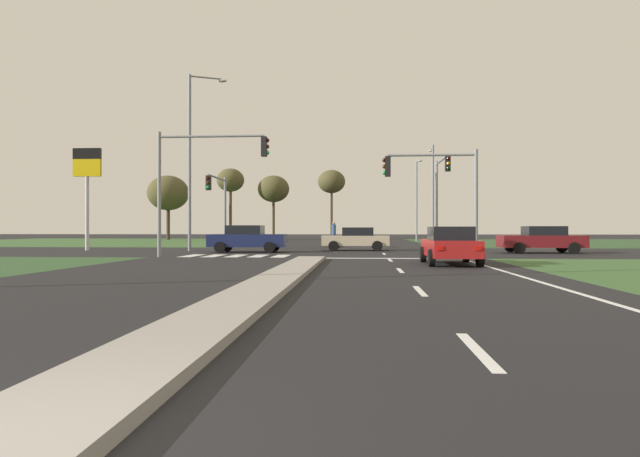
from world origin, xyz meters
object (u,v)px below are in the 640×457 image
traffic_signal_near_left (198,170)px  street_lamp_second (192,154)px  pedestrian_at_median (334,230)px  car_red_third (450,245)px  treeline_second (230,181)px  car_beige_fourth (356,239)px  fuel_price_totem (87,176)px  car_navy_near (247,238)px  treeline_third (274,189)px  treeline_fourth (332,182)px  street_lamp_third (433,188)px  treeline_near (168,193)px  street_lamp_fourth (417,196)px  traffic_signal_near_right (440,183)px  traffic_signal_far_right (440,186)px  traffic_signal_far_left (219,197)px  car_maroon_second (542,239)px

traffic_signal_near_left → street_lamp_second: street_lamp_second is taller
street_lamp_second → pedestrian_at_median: (8.28, 10.18, -4.78)m
car_red_third → treeline_second: 50.41m
car_beige_fourth → fuel_price_totem: bearing=93.2°
car_navy_near → treeline_third: size_ratio=0.56×
treeline_fourth → street_lamp_second: bearing=-102.5°
car_navy_near → car_red_third: 14.48m
car_navy_near → street_lamp_third: street_lamp_third is taller
car_beige_fourth → treeline_near: size_ratio=0.53×
pedestrian_at_median → fuel_price_totem: size_ratio=0.28×
traffic_signal_near_left → fuel_price_totem: (-9.54, 7.75, 0.53)m
car_navy_near → treeline_second: 37.44m
car_beige_fourth → treeline_third: bearing=17.4°
street_lamp_fourth → fuel_price_totem: (-23.53, -25.98, -0.10)m
car_red_third → treeline_third: bearing=106.9°
car_red_third → treeline_second: bearing=113.1°
car_beige_fourth → traffic_signal_near_right: traffic_signal_near_right is taller
car_beige_fourth → treeline_third: treeline_third is taller
traffic_signal_near_right → traffic_signal_near_left: bearing=180.0°
traffic_signal_near_right → treeline_second: 46.15m
treeline_near → treeline_third: bearing=8.4°
street_lamp_third → traffic_signal_far_right: bearing=-94.4°
treeline_second → treeline_fourth: 13.08m
street_lamp_second → street_lamp_fourth: 31.29m
traffic_signal_far_left → car_beige_fourth: bearing=-15.8°
car_navy_near → treeline_near: (-17.15, 34.91, 5.00)m
street_lamp_fourth → treeline_second: (-22.25, 7.77, 2.47)m
car_beige_fourth → pedestrian_at_median: size_ratio=2.34×
traffic_signal_far_left → treeline_third: 31.40m
car_beige_fourth → treeline_near: (-23.55, 32.05, 5.05)m
treeline_near → street_lamp_fourth: bearing=-13.2°
fuel_price_totem → treeline_near: 33.65m
car_red_third → traffic_signal_far_right: bearing=83.1°
treeline_near → treeline_second: bearing=5.4°
car_maroon_second → car_red_third: bearing=146.7°
car_red_third → car_navy_near: bearing=134.4°
street_lamp_fourth → treeline_second: size_ratio=0.98×
street_lamp_fourth → pedestrian_at_median: street_lamp_fourth is taller
car_red_third → street_lamp_fourth: street_lamp_fourth is taller
car_red_third → street_lamp_fourth: (2.67, 38.21, 4.13)m
car_beige_fourth → fuel_price_totem: size_ratio=0.65×
car_maroon_second → traffic_signal_far_right: size_ratio=0.75×
treeline_near → traffic_signal_far_left: bearing=-64.5°
traffic_signal_far_right → treeline_near: treeline_near is taller
fuel_price_totem → treeline_third: 35.56m
treeline_third → treeline_second: bearing=-167.4°
street_lamp_third → fuel_price_totem: street_lamp_third is taller
traffic_signal_far_right → traffic_signal_near_right: bearing=-98.4°
street_lamp_third → treeline_fourth: street_lamp_third is taller
pedestrian_at_median → treeline_fourth: bearing=-53.2°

